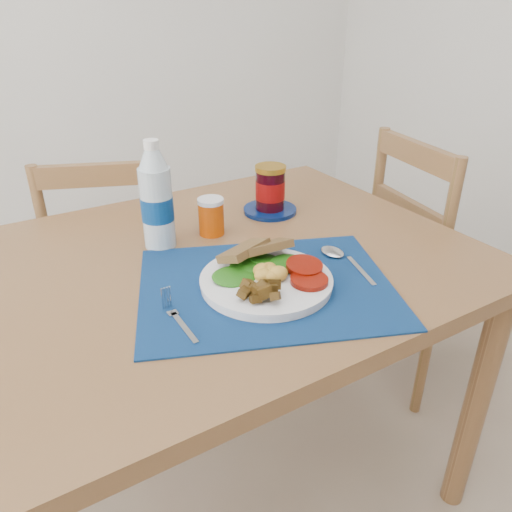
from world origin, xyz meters
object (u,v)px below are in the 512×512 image
(breakfast_plate, at_px, (265,279))
(juice_glass, at_px, (211,217))
(jam_on_saucer, at_px, (270,192))
(chair_far, at_px, (110,248))
(chair_end, at_px, (430,241))
(water_bottle, at_px, (157,201))

(breakfast_plate, bearing_deg, juice_glass, 73.97)
(juice_glass, relative_size, jam_on_saucer, 0.60)
(chair_far, bearing_deg, juice_glass, 128.32)
(breakfast_plate, distance_m, jam_on_saucer, 0.41)
(chair_far, bearing_deg, breakfast_plate, 120.37)
(juice_glass, bearing_deg, breakfast_plate, -95.35)
(chair_far, relative_size, juice_glass, 11.90)
(chair_end, bearing_deg, jam_on_saucer, 89.64)
(jam_on_saucer, bearing_deg, juice_glass, -168.08)
(breakfast_plate, distance_m, juice_glass, 0.30)
(chair_far, distance_m, juice_glass, 0.57)
(chair_end, distance_m, water_bottle, 0.96)
(chair_far, relative_size, chair_end, 0.95)
(chair_far, distance_m, chair_end, 1.07)
(chair_end, bearing_deg, water_bottle, 95.67)
(chair_end, xyz_separation_m, water_bottle, (-0.91, 0.06, 0.30))
(chair_end, height_order, breakfast_plate, chair_end)
(chair_far, distance_m, jam_on_saucer, 0.62)
(chair_end, relative_size, water_bottle, 4.29)
(juice_glass, bearing_deg, chair_far, 106.37)
(juice_glass, height_order, jam_on_saucer, jam_on_saucer)
(breakfast_plate, distance_m, water_bottle, 0.33)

